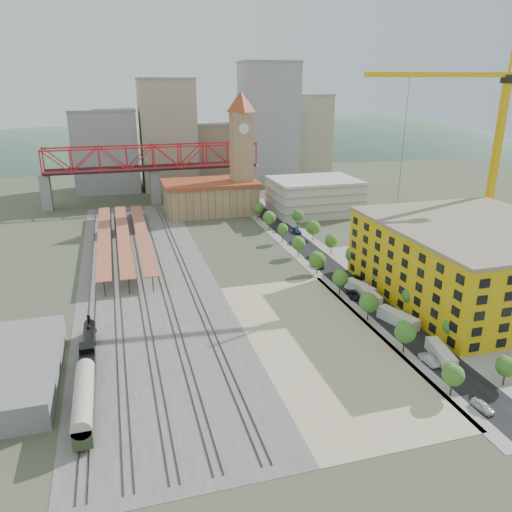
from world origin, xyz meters
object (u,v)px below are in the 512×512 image
object	(u,v)px
clock_tower	(241,141)
car_0	(483,407)
tower_crane	(488,129)
site_trailer_a	(441,354)
construction_building	(476,261)
site_trailer_d	(360,288)
locomotive	(89,347)
site_trailer_b	(398,319)
coach	(84,401)
site_trailer_c	(369,296)

from	to	relation	value
clock_tower	car_0	world-z (taller)	clock_tower
clock_tower	car_0	distance (m)	142.85
tower_crane	site_trailer_a	distance (m)	79.60
site_trailer_a	construction_building	bearing A→B (deg)	54.35
clock_tower	site_trailer_d	xyz separation A→B (m)	(8.00, -90.47, -27.42)
locomotive	car_0	bearing A→B (deg)	-29.67
tower_crane	site_trailer_d	bearing A→B (deg)	-158.95
site_trailer_d	site_trailer_b	bearing A→B (deg)	-104.86
locomotive	site_trailer_d	bearing A→B (deg)	11.68
car_0	clock_tower	bearing A→B (deg)	84.55
clock_tower	coach	distance (m)	139.14
clock_tower	tower_crane	size ratio (longest dim) A/B	0.84
site_trailer_a	site_trailer_c	xyz separation A→B (m)	(0.00, 28.90, 0.01)
car_0	site_trailer_a	bearing A→B (deg)	71.68
clock_tower	locomotive	bearing A→B (deg)	-119.12
site_trailer_d	car_0	size ratio (longest dim) A/B	2.24
site_trailer_a	site_trailer_c	world-z (taller)	site_trailer_c
construction_building	car_0	bearing A→B (deg)	-125.94
clock_tower	site_trailer_a	size ratio (longest dim) A/B	5.50
tower_crane	car_0	world-z (taller)	tower_crane
coach	site_trailer_c	size ratio (longest dim) A/B	1.90
clock_tower	construction_building	xyz separation A→B (m)	(34.00, -99.99, -19.29)
site_trailer_b	site_trailer_a	bearing A→B (deg)	-108.69
construction_building	site_trailer_b	size ratio (longest dim) A/B	4.98
tower_crane	car_0	bearing A→B (deg)	-126.65
locomotive	site_trailer_a	distance (m)	69.03
tower_crane	site_trailer_c	bearing A→B (deg)	-153.94
construction_building	site_trailer_a	xyz separation A→B (m)	(-26.00, -24.32, -8.12)
tower_crane	clock_tower	bearing A→B (deg)	127.51
clock_tower	coach	world-z (taller)	clock_tower
site_trailer_c	clock_tower	bearing A→B (deg)	97.50
tower_crane	site_trailer_d	distance (m)	62.90
construction_building	coach	size ratio (longest dim) A/B	2.80
site_trailer_c	car_0	bearing A→B (deg)	-91.14
construction_building	locomotive	world-z (taller)	construction_building
construction_building	car_0	world-z (taller)	construction_building
coach	tower_crane	bearing A→B (deg)	24.47
car_0	site_trailer_c	bearing A→B (deg)	78.66
construction_building	site_trailer_b	world-z (taller)	construction_building
site_trailer_a	coach	bearing A→B (deg)	-169.15
coach	tower_crane	size ratio (longest dim) A/B	0.29
clock_tower	car_0	bearing A→B (deg)	-87.95
locomotive	car_0	distance (m)	72.52
site_trailer_b	car_0	distance (m)	31.44
clock_tower	site_trailer_c	xyz separation A→B (m)	(8.00, -95.41, -27.39)
clock_tower	car_0	xyz separation A→B (m)	(5.00, -139.99, -27.98)
locomotive	site_trailer_c	distance (m)	66.57
site_trailer_b	site_trailer_c	size ratio (longest dim) A/B	1.06
site_trailer_d	coach	bearing A→B (deg)	-168.04
tower_crane	site_trailer_b	xyz separation A→B (m)	(-47.43, -36.49, -36.95)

